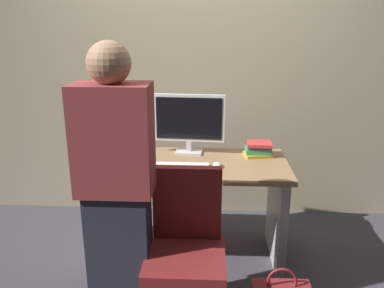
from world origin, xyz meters
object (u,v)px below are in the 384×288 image
object	(u,v)px
mouse	(217,165)
book_stack	(259,149)
desk	(192,192)
monitor	(189,121)
person_at_desk	(117,193)
cup_near_keyboard	(125,162)
office_chair	(186,260)
keyboard	(178,167)

from	to	relation	value
mouse	book_stack	distance (m)	0.41
desk	monitor	xyz separation A→B (m)	(-0.04, 0.20, 0.49)
person_at_desk	cup_near_keyboard	size ratio (longest dim) A/B	17.15
office_chair	mouse	bearing A→B (deg)	74.67
monitor	cup_near_keyboard	distance (m)	0.60
monitor	book_stack	bearing A→B (deg)	-4.69
book_stack	person_at_desk	bearing A→B (deg)	-133.14
person_at_desk	cup_near_keyboard	bearing A→B (deg)	98.24
office_chair	monitor	world-z (taller)	monitor
desk	keyboard	world-z (taller)	keyboard
monitor	mouse	size ratio (longest dim) A/B	5.41
monitor	mouse	bearing A→B (deg)	-55.50
monitor	book_stack	size ratio (longest dim) A/B	2.46
monitor	keyboard	size ratio (longest dim) A/B	1.26
mouse	keyboard	bearing A→B (deg)	-175.07
monitor	book_stack	xyz separation A→B (m)	(0.53, -0.04, -0.20)
monitor	cup_near_keyboard	bearing A→B (deg)	-138.77
monitor	cup_near_keyboard	world-z (taller)	monitor
keyboard	mouse	xyz separation A→B (m)	(0.27, 0.02, 0.01)
person_at_desk	mouse	size ratio (longest dim) A/B	16.39
keyboard	mouse	size ratio (longest dim) A/B	4.30
person_at_desk	cup_near_keyboard	distance (m)	0.60
keyboard	office_chair	bearing A→B (deg)	-80.66
office_chair	cup_near_keyboard	distance (m)	0.83
office_chair	person_at_desk	bearing A→B (deg)	-177.18
keyboard	person_at_desk	bearing A→B (deg)	-113.36
cup_near_keyboard	desk	bearing A→B (deg)	19.83
desk	office_chair	world-z (taller)	office_chair
mouse	cup_near_keyboard	size ratio (longest dim) A/B	1.05
desk	cup_near_keyboard	bearing A→B (deg)	-160.17
cup_near_keyboard	person_at_desk	bearing A→B (deg)	-81.76
desk	book_stack	xyz separation A→B (m)	(0.49, 0.16, 0.29)
monitor	keyboard	bearing A→B (deg)	-99.72
keyboard	monitor	bearing A→B (deg)	80.66
book_stack	cup_near_keyboard	bearing A→B (deg)	-161.09
book_stack	keyboard	bearing A→B (deg)	-153.61
office_chair	keyboard	xyz separation A→B (m)	(-0.10, 0.61, 0.34)
desk	office_chair	xyz separation A→B (m)	(0.00, -0.74, -0.09)
monitor	office_chair	bearing A→B (deg)	-87.62
person_at_desk	book_stack	distance (m)	1.26
mouse	desk	bearing A→B (deg)	148.87
person_at_desk	monitor	world-z (taller)	person_at_desk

